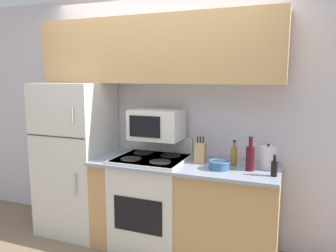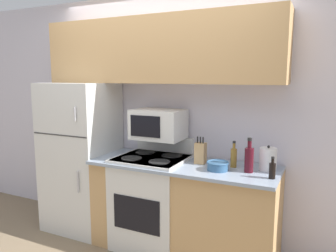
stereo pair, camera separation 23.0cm
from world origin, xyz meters
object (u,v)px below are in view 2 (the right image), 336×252
at_px(refrigerator, 81,156).
at_px(bottle_vinegar, 234,157).
at_px(kettle, 268,159).
at_px(bowl, 218,166).
at_px(bottle_wine_red, 249,159).
at_px(microwave, 158,124).
at_px(stove, 152,200).
at_px(bottle_soy_sauce, 272,170).
at_px(knife_block, 200,153).

bearing_deg(refrigerator, bottle_vinegar, 2.27).
height_order(refrigerator, kettle, refrigerator).
distance_m(bowl, bottle_wine_red, 0.27).
xyz_separation_m(microwave, kettle, (1.08, -0.01, -0.24)).
xyz_separation_m(microwave, bowl, (0.68, -0.19, -0.30)).
height_order(stove, bottle_soy_sauce, stove).
bearing_deg(bottle_soy_sauce, microwave, 168.43).
bearing_deg(microwave, stove, -94.46).
relative_size(refrigerator, stove, 1.52).
xyz_separation_m(microwave, bottle_vinegar, (0.78, -0.04, -0.24)).
relative_size(microwave, bowl, 2.56).
height_order(refrigerator, microwave, refrigerator).
bearing_deg(bottle_soy_sauce, bottle_wine_red, 154.81).
distance_m(microwave, knife_block, 0.53).
bearing_deg(bottle_wine_red, microwave, 171.68).
distance_m(bowl, bottle_vinegar, 0.19).
bearing_deg(microwave, bottle_vinegar, -2.73).
relative_size(bowl, bottle_wine_red, 0.66).
bearing_deg(bowl, refrigerator, 176.79).
relative_size(refrigerator, knife_block, 6.39).
height_order(bowl, bottle_wine_red, bottle_wine_red).
xyz_separation_m(knife_block, bottle_wine_red, (0.47, -0.10, 0.02)).
relative_size(microwave, knife_block, 1.98).
xyz_separation_m(bottle_soy_sauce, bottle_wine_red, (-0.21, 0.10, 0.05)).
bearing_deg(bottle_wine_red, knife_block, 168.53).
height_order(stove, kettle, kettle).
relative_size(knife_block, bottle_wine_red, 0.85).
bearing_deg(knife_block, bottle_soy_sauce, -15.86).
height_order(refrigerator, bowl, refrigerator).
relative_size(knife_block, kettle, 1.14).
xyz_separation_m(stove, bowl, (0.69, -0.08, 0.46)).
bearing_deg(kettle, refrigerator, -177.23).
bearing_deg(kettle, knife_block, -176.90).
bearing_deg(bottle_soy_sauce, bottle_vinegar, 151.57).
bearing_deg(kettle, microwave, 179.56).
xyz_separation_m(refrigerator, stove, (0.91, -0.01, -0.34)).
xyz_separation_m(bottle_vinegar, kettle, (0.30, 0.03, 0.01)).
distance_m(refrigerator, kettle, 2.01).
height_order(stove, microwave, microwave).
relative_size(bowl, bottle_soy_sauce, 1.09).
xyz_separation_m(knife_block, bottle_vinegar, (0.32, 0.00, -0.01)).
distance_m(microwave, kettle, 1.10).
distance_m(refrigerator, knife_block, 1.40).
distance_m(stove, kettle, 1.21).
bearing_deg(bottle_soy_sauce, kettle, 107.17).
xyz_separation_m(refrigerator, bottle_vinegar, (1.70, 0.07, 0.17)).
height_order(microwave, bottle_wine_red, microwave).
bearing_deg(bottle_vinegar, kettle, 5.62).
distance_m(bottle_wine_red, bottle_vinegar, 0.19).
height_order(refrigerator, stove, refrigerator).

